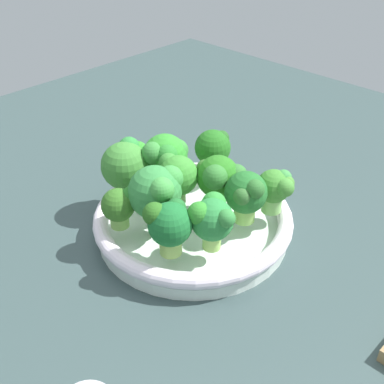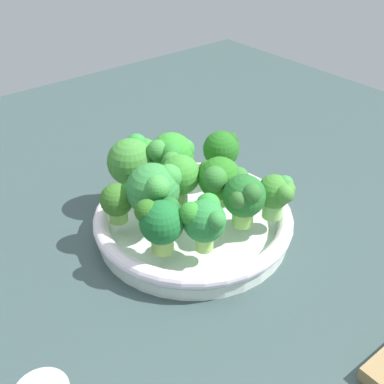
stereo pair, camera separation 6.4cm
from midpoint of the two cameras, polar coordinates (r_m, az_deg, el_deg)
name	(u,v)px [view 2 (the right image)]	position (r cm, az deg, el deg)	size (l,w,h in cm)	color
ground_plane	(200,245)	(67.55, 3.69, -6.27)	(130.00, 130.00, 2.50)	#344746
bowl	(192,222)	(66.36, 2.74, -3.57)	(26.77, 26.77, 3.76)	white
broccoli_floret_0	(220,179)	(64.32, 6.14, 1.44)	(6.60, 6.27, 6.98)	#94CA70
broccoli_floret_1	(171,155)	(68.68, 0.21, 4.28)	(6.99, 6.37, 7.56)	#93D173
broccoli_floret_2	(204,219)	(56.77, 4.63, -3.28)	(5.84, 5.78, 6.74)	#A0D662
broccoli_floret_3	(179,175)	(64.70, 1.23, 1.92)	(5.41, 5.82, 6.94)	#7BB459
broccoli_floret_4	(161,222)	(56.45, -0.46, -3.60)	(5.73, 5.31, 6.94)	#82B04F
broccoli_floret_5	(155,189)	(60.80, -1.39, 0.23)	(7.09, 6.98, 8.02)	#8CBE67
broccoli_floret_6	(277,193)	(63.51, 12.65, -0.24)	(4.46, 5.27, 6.05)	#88CE69
broccoli_floret_7	(244,198)	(61.09, 9.06, -0.77)	(5.63, 5.56, 7.00)	#87C056
broccoli_floret_8	(132,160)	(68.82, -4.34, 3.64)	(7.38, 6.70, 7.16)	#8ACC66
broccoli_floret_9	(222,149)	(71.87, 6.10, 4.93)	(5.53, 5.30, 6.62)	#93C756
broccoli_floret_10	(120,200)	(61.89, -5.48, -0.99)	(4.60, 4.31, 5.43)	#7AB24F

